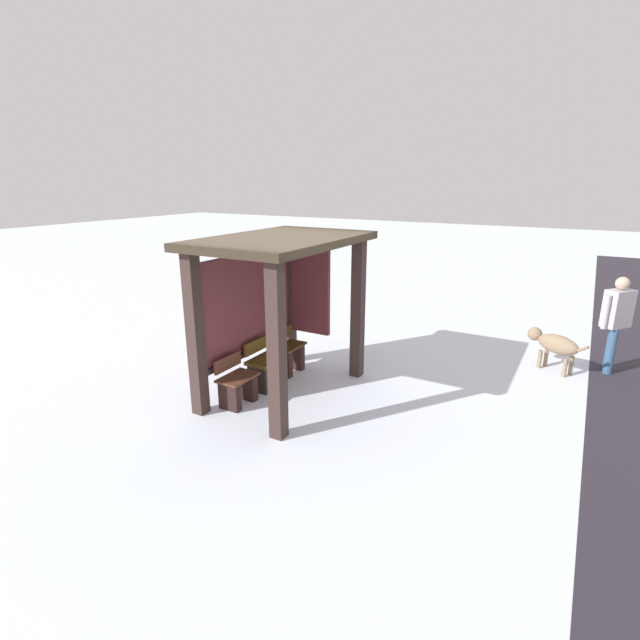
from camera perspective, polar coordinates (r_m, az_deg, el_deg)
ground_plane at (r=7.47m, az=-4.14°, el=-8.57°), size 60.00×60.00×0.00m
bus_shelter at (r=7.08m, az=-5.16°, el=4.81°), size 2.71×1.75×2.39m
bench_left_inside at (r=7.07m, az=-9.88°, el=-7.81°), size 0.58×0.39×0.72m
bench_center_inside at (r=7.55m, az=-6.60°, el=-5.83°), size 0.58×0.40×0.76m
bench_right_inside at (r=8.07m, az=-3.74°, el=-4.21°), size 0.58×0.34×0.77m
person_walking at (r=9.31m, az=31.96°, el=0.30°), size 0.56×0.48×1.64m
dog at (r=9.02m, az=26.22°, el=-2.59°), size 0.63×0.98×0.67m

